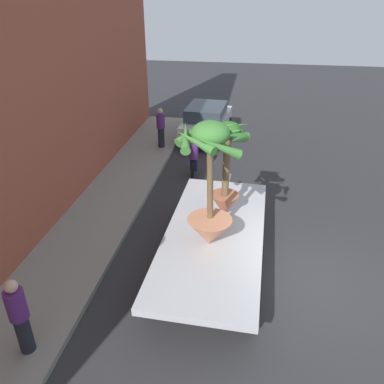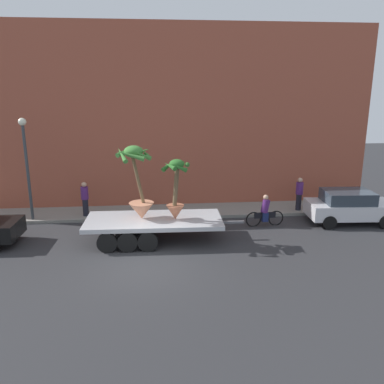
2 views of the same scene
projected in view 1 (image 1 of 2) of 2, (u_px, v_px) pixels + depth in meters
name	position (u px, v px, depth m)	size (l,w,h in m)	color
ground_plane	(309.00, 283.00, 9.39)	(60.00, 60.00, 0.00)	#2D2D30
sidewalk	(73.00, 255.00, 10.23)	(24.00, 2.20, 0.15)	gray
flatbed_trailer	(213.00, 245.00, 9.45)	(6.72, 2.55, 0.98)	#B7BABF
potted_palm_rear	(226.00, 171.00, 9.77)	(1.21, 1.21, 2.54)	#B26647
potted_palm_middle	(210.00, 193.00, 8.38)	(1.50, 1.50, 3.08)	tan
cyclist	(194.00, 159.00, 14.40)	(1.84, 0.37, 1.54)	black
parked_car	(207.00, 121.00, 17.93)	(4.13, 2.11, 1.58)	silver
pedestrian_near_gate	(19.00, 315.00, 7.08)	(0.36, 0.36, 1.71)	black
pedestrian_far_left	(161.00, 127.00, 16.47)	(0.36, 0.36, 1.71)	black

